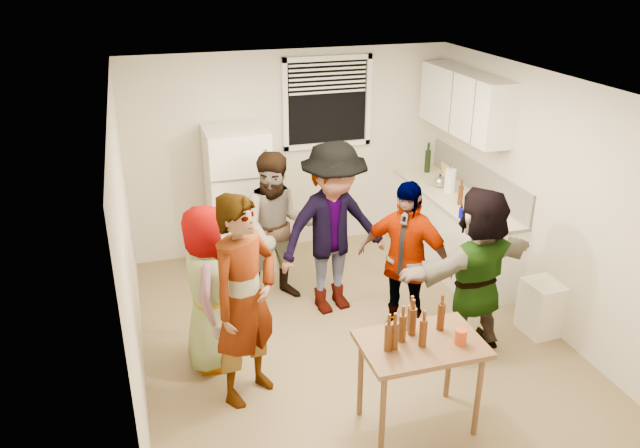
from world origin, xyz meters
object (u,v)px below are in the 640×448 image
object	(u,v)px
wine_bottle	(427,172)
red_cup	(460,343)
serving_table	(415,423)
guest_grey	(216,361)
guest_back_left	(280,297)
beer_bottle_counter	(460,205)
beer_bottle_table	(394,349)
kettle	(439,187)
trash_bin	(543,309)
guest_orange	(468,347)
guest_black	(400,333)
blue_cup	(462,218)
guest_stripe	(250,392)
guest_back_right	(332,307)
refrigerator	(239,199)

from	to	relation	value
wine_bottle	red_cup	bearing A→B (deg)	-111.89
serving_table	guest_grey	size ratio (longest dim) A/B	0.60
guest_back_left	wine_bottle	bearing A→B (deg)	31.80
beer_bottle_counter	red_cup	xyz separation A→B (m)	(-1.25, -2.32, -0.11)
beer_bottle_counter	beer_bottle_table	size ratio (longest dim) A/B	0.96
guest_back_left	kettle	bearing A→B (deg)	19.76
trash_bin	serving_table	size ratio (longest dim) A/B	0.59
beer_bottle_table	guest_orange	distance (m)	1.67
serving_table	beer_bottle_table	bearing A→B (deg)	-175.21
kettle	trash_bin	bearing A→B (deg)	-67.58
guest_grey	guest_black	world-z (taller)	guest_grey
serving_table	guest_orange	distance (m)	1.27
serving_table	guest_black	size ratio (longest dim) A/B	0.58
beer_bottle_table	guest_black	world-z (taller)	beer_bottle_table
blue_cup	guest_orange	xyz separation A→B (m)	(-0.40, -1.03, -0.90)
beer_bottle_counter	guest_back_left	size ratio (longest dim) A/B	0.13
kettle	serving_table	world-z (taller)	kettle
wine_bottle	guest_grey	bearing A→B (deg)	-146.57
guest_stripe	guest_black	distance (m)	1.69
blue_cup	serving_table	world-z (taller)	blue_cup
beer_bottle_table	guest_back_right	size ratio (longest dim) A/B	0.12
refrigerator	guest_back_left	xyz separation A→B (m)	(0.25, -0.94, -0.85)
kettle	guest_grey	size ratio (longest dim) A/B	0.14
guest_back_right	guest_black	size ratio (longest dim) A/B	1.13
guest_stripe	guest_back_right	size ratio (longest dim) A/B	1.00
trash_bin	beer_bottle_counter	bearing A→B (deg)	101.67
wine_bottle	red_cup	xyz separation A→B (m)	(-1.40, -3.47, -0.11)
kettle	serving_table	size ratio (longest dim) A/B	0.23
guest_back_right	guest_orange	xyz separation A→B (m)	(1.04, -1.10, 0.00)
guest_back_right	trash_bin	bearing A→B (deg)	-39.55
guest_back_left	serving_table	bearing A→B (deg)	-69.40
refrigerator	trash_bin	xyz separation A→B (m)	(2.62, -2.36, -0.60)
wine_bottle	beer_bottle_counter	xyz separation A→B (m)	(-0.15, -1.16, 0.00)
guest_grey	guest_back_right	bearing A→B (deg)	-51.37
trash_bin	serving_table	bearing A→B (deg)	-153.74
blue_cup	guest_back_right	world-z (taller)	blue_cup
beer_bottle_counter	guest_orange	xyz separation A→B (m)	(-0.56, -1.38, -0.90)
wine_bottle	guest_back_left	world-z (taller)	wine_bottle
serving_table	guest_back_left	bearing A→B (deg)	104.10
guest_back_left	guest_orange	size ratio (longest dim) A/B	1.01
kettle	guest_stripe	distance (m)	3.56
blue_cup	guest_stripe	distance (m)	2.93
serving_table	guest_back_right	size ratio (longest dim) A/B	0.51
guest_grey	guest_orange	bearing A→B (deg)	-87.10
blue_cup	guest_back_left	world-z (taller)	blue_cup
beer_bottle_counter	guest_grey	xyz separation A→B (m)	(-2.96, -0.89, -0.90)
refrigerator	serving_table	distance (m)	3.45
blue_cup	serving_table	distance (m)	2.47
red_cup	guest_stripe	distance (m)	1.90
wine_bottle	guest_back_left	xyz separation A→B (m)	(-2.25, -1.06, -0.90)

